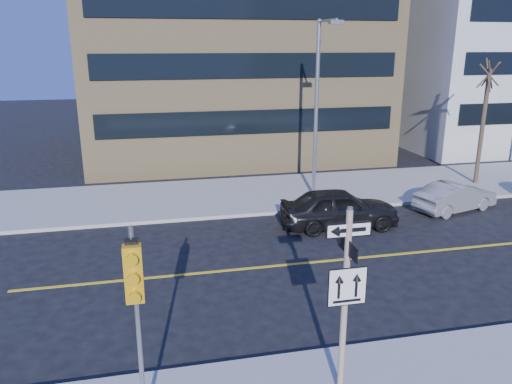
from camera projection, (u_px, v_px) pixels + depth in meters
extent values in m
plane|color=black|center=(303.00, 332.00, 12.86)|extent=(120.00, 120.00, 0.00)
cylinder|color=silver|center=(344.00, 305.00, 9.90)|extent=(0.13, 0.13, 4.00)
cylinder|color=gray|center=(350.00, 208.00, 9.32)|extent=(0.10, 0.10, 0.06)
cube|color=black|center=(349.00, 230.00, 9.45)|extent=(0.92, 0.03, 0.30)
cube|color=black|center=(348.00, 247.00, 9.55)|extent=(0.03, 0.92, 0.30)
cube|color=white|center=(347.00, 287.00, 9.70)|extent=(0.80, 0.03, 0.80)
cylinder|color=gray|center=(138.00, 329.00, 9.08)|extent=(0.09, 0.09, 4.00)
cube|color=gold|center=(134.00, 274.00, 8.55)|extent=(0.32, 0.22, 1.05)
sphere|color=#8C0705|center=(132.00, 258.00, 8.33)|extent=(0.17, 0.17, 0.17)
sphere|color=black|center=(133.00, 277.00, 8.43)|extent=(0.17, 0.17, 0.17)
sphere|color=black|center=(135.00, 296.00, 8.53)|extent=(0.17, 0.17, 0.17)
imported|color=black|center=(339.00, 208.00, 19.95)|extent=(2.10, 4.80, 1.61)
imported|color=gray|center=(455.00, 197.00, 21.98)|extent=(2.39, 4.14, 1.29)
cylinder|color=gray|center=(316.00, 111.00, 22.79)|extent=(0.18, 0.18, 8.00)
cylinder|color=gray|center=(327.00, 20.00, 20.73)|extent=(0.10, 2.20, 0.10)
cube|color=gray|center=(336.00, 22.00, 19.83)|extent=(0.55, 0.30, 0.16)
cylinder|color=#382921|center=(482.00, 127.00, 25.24)|extent=(0.22, 0.22, 5.80)
cube|color=tan|center=(224.00, 15.00, 34.08)|extent=(18.00, 18.00, 18.00)
cube|color=#AFB2B5|center=(510.00, 38.00, 38.12)|extent=(20.00, 16.00, 15.00)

